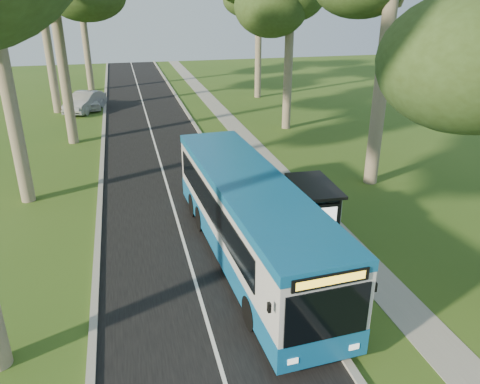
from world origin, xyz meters
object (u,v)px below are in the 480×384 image
(bus_shelter, at_px, (320,205))
(car_white, at_px, (87,100))
(litter_bin, at_px, (302,226))
(car_silver, at_px, (85,102))
(bus_stop_sign, at_px, (310,236))
(bus, at_px, (249,219))

(bus_shelter, height_order, car_white, bus_shelter)
(litter_bin, xyz_separation_m, car_white, (-10.03, 27.81, 0.27))
(bus_shelter, xyz_separation_m, car_silver, (-10.52, 27.58, -0.95))
(bus_stop_sign, xyz_separation_m, car_silver, (-9.30, 29.53, -0.72))
(bus_stop_sign, distance_m, bus_shelter, 2.31)
(bus, relative_size, bus_shelter, 4.26)
(bus_stop_sign, bearing_deg, litter_bin, 95.14)
(car_white, height_order, car_silver, car_silver)
(bus_shelter, bearing_deg, car_white, 112.41)
(bus_stop_sign, bearing_deg, bus_shelter, 79.93)
(bus_stop_sign, bearing_deg, bus, 162.92)
(bus_stop_sign, relative_size, bus_shelter, 0.83)
(car_silver, bearing_deg, bus_stop_sign, -49.24)
(bus_stop_sign, height_order, bus_shelter, bus_shelter)
(car_silver, bearing_deg, litter_bin, -45.97)
(car_white, relative_size, car_silver, 0.87)
(bus_shelter, bearing_deg, bus, -169.84)
(car_white, distance_m, car_silver, 1.06)
(bus_shelter, xyz_separation_m, litter_bin, (-0.38, 0.83, -1.30))
(bus, relative_size, litter_bin, 13.02)
(litter_bin, xyz_separation_m, car_silver, (-10.14, 26.75, 0.36))
(bus_stop_sign, relative_size, litter_bin, 2.54)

